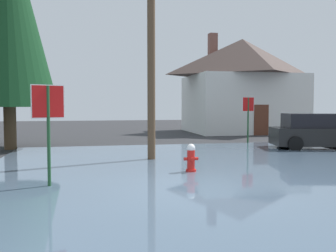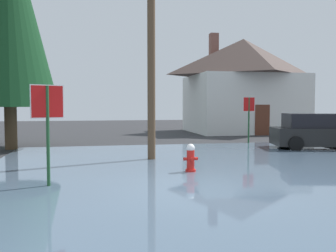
{
  "view_description": "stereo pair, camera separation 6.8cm",
  "coord_description": "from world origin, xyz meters",
  "px_view_note": "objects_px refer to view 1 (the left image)",
  "views": [
    {
      "loc": [
        -2.37,
        -8.24,
        1.98
      ],
      "look_at": [
        0.25,
        4.52,
        1.25
      ],
      "focal_mm": 39.96,
      "sensor_mm": 36.0,
      "label": 1
    },
    {
      "loc": [
        -2.31,
        -8.26,
        1.98
      ],
      "look_at": [
        0.25,
        4.52,
        1.25
      ],
      "focal_mm": 39.96,
      "sensor_mm": 36.0,
      "label": 2
    }
  ],
  "objects_px": {
    "stop_sign_far": "(248,110)",
    "pine_tree_mid_left": "(7,8)",
    "parked_car": "(320,132)",
    "fire_hydrant": "(191,159)",
    "utility_pole": "(151,42)",
    "house": "(242,84)",
    "stop_sign_near": "(48,114)"
  },
  "relations": [
    {
      "from": "pine_tree_mid_left",
      "to": "fire_hydrant",
      "type": "bearing_deg",
      "value": -48.46
    },
    {
      "from": "stop_sign_far",
      "to": "pine_tree_mid_left",
      "type": "xyz_separation_m",
      "value": [
        -11.44,
        -0.22,
        4.51
      ]
    },
    {
      "from": "fire_hydrant",
      "to": "parked_car",
      "type": "height_order",
      "value": "parked_car"
    },
    {
      "from": "pine_tree_mid_left",
      "to": "stop_sign_far",
      "type": "bearing_deg",
      "value": 1.09
    },
    {
      "from": "pine_tree_mid_left",
      "to": "parked_car",
      "type": "bearing_deg",
      "value": -10.73
    },
    {
      "from": "stop_sign_near",
      "to": "pine_tree_mid_left",
      "type": "distance_m",
      "value": 9.85
    },
    {
      "from": "stop_sign_far",
      "to": "pine_tree_mid_left",
      "type": "height_order",
      "value": "pine_tree_mid_left"
    },
    {
      "from": "fire_hydrant",
      "to": "stop_sign_near",
      "type": "bearing_deg",
      "value": -162.75
    },
    {
      "from": "utility_pole",
      "to": "stop_sign_far",
      "type": "height_order",
      "value": "utility_pole"
    },
    {
      "from": "pine_tree_mid_left",
      "to": "house",
      "type": "bearing_deg",
      "value": 29.42
    },
    {
      "from": "parked_car",
      "to": "pine_tree_mid_left",
      "type": "height_order",
      "value": "pine_tree_mid_left"
    },
    {
      "from": "stop_sign_near",
      "to": "utility_pole",
      "type": "distance_m",
      "value": 5.57
    },
    {
      "from": "house",
      "to": "stop_sign_near",
      "type": "bearing_deg",
      "value": -125.63
    },
    {
      "from": "house",
      "to": "pine_tree_mid_left",
      "type": "height_order",
      "value": "pine_tree_mid_left"
    },
    {
      "from": "utility_pole",
      "to": "stop_sign_far",
      "type": "distance_m",
      "value": 7.87
    },
    {
      "from": "utility_pole",
      "to": "stop_sign_near",
      "type": "bearing_deg",
      "value": -128.47
    },
    {
      "from": "utility_pole",
      "to": "house",
      "type": "relative_size",
      "value": 0.99
    },
    {
      "from": "utility_pole",
      "to": "pine_tree_mid_left",
      "type": "height_order",
      "value": "pine_tree_mid_left"
    },
    {
      "from": "parked_car",
      "to": "pine_tree_mid_left",
      "type": "xyz_separation_m",
      "value": [
        -13.71,
        2.6,
        5.46
      ]
    },
    {
      "from": "fire_hydrant",
      "to": "stop_sign_far",
      "type": "relative_size",
      "value": 0.36
    },
    {
      "from": "stop_sign_near",
      "to": "pine_tree_mid_left",
      "type": "relative_size",
      "value": 0.23
    },
    {
      "from": "fire_hydrant",
      "to": "stop_sign_far",
      "type": "xyz_separation_m",
      "value": [
        5.04,
        7.44,
        1.29
      ]
    },
    {
      "from": "stop_sign_near",
      "to": "fire_hydrant",
      "type": "distance_m",
      "value": 4.25
    },
    {
      "from": "stop_sign_near",
      "to": "utility_pole",
      "type": "relative_size",
      "value": 0.3
    },
    {
      "from": "fire_hydrant",
      "to": "utility_pole",
      "type": "xyz_separation_m",
      "value": [
        -0.73,
        2.72,
        3.81
      ]
    },
    {
      "from": "stop_sign_near",
      "to": "house",
      "type": "bearing_deg",
      "value": 54.37
    },
    {
      "from": "stop_sign_near",
      "to": "house",
      "type": "xyz_separation_m",
      "value": [
        11.86,
        16.55,
        1.75
      ]
    },
    {
      "from": "stop_sign_far",
      "to": "parked_car",
      "type": "bearing_deg",
      "value": -51.11
    },
    {
      "from": "stop_sign_near",
      "to": "fire_hydrant",
      "type": "height_order",
      "value": "stop_sign_near"
    },
    {
      "from": "fire_hydrant",
      "to": "parked_car",
      "type": "xyz_separation_m",
      "value": [
        7.31,
        4.63,
        0.35
      ]
    },
    {
      "from": "house",
      "to": "pine_tree_mid_left",
      "type": "relative_size",
      "value": 0.77
    },
    {
      "from": "fire_hydrant",
      "to": "utility_pole",
      "type": "distance_m",
      "value": 4.74
    }
  ]
}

